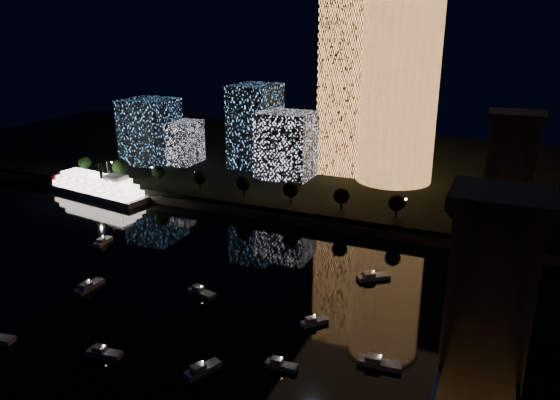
{
  "coord_description": "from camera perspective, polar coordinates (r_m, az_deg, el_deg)",
  "views": [
    {
      "loc": [
        65.8,
        -92.78,
        70.83
      ],
      "look_at": [
        0.23,
        55.0,
        17.52
      ],
      "focal_mm": 35.0,
      "sensor_mm": 36.0,
      "label": 1
    }
  ],
  "objects": [
    {
      "name": "midrise_blocks",
      "position": [
        258.04,
        -6.33,
        6.9
      ],
      "size": [
        92.88,
        39.57,
        38.01
      ],
      "color": "white",
      "rests_on": "far_bank"
    },
    {
      "name": "far_bank",
      "position": [
        270.0,
        9.05,
        3.36
      ],
      "size": [
        420.0,
        160.0,
        5.0
      ],
      "primitive_type": "cube",
      "color": "black",
      "rests_on": "ground"
    },
    {
      "name": "tower_rectangular",
      "position": [
        246.91,
        7.5,
        11.56
      ],
      "size": [
        23.71,
        23.71,
        75.43
      ],
      "primitive_type": "cube",
      "color": "#F79C4F",
      "rests_on": "far_bank"
    },
    {
      "name": "ground",
      "position": [
        134.0,
        -9.97,
        -13.97
      ],
      "size": [
        520.0,
        520.0,
        0.0
      ],
      "primitive_type": "plane",
      "color": "black",
      "rests_on": "ground"
    },
    {
      "name": "motorboats",
      "position": [
        141.7,
        -8.12,
        -11.57
      ],
      "size": [
        107.97,
        73.17,
        2.78
      ],
      "color": "silver",
      "rests_on": "ground"
    },
    {
      "name": "truss_bridge",
      "position": [
        110.87,
        20.79,
        -12.56
      ],
      "size": [
        13.0,
        266.0,
        50.0
      ],
      "color": "navy",
      "rests_on": "ground"
    },
    {
      "name": "esplanade_trees",
      "position": [
        213.86,
        -4.12,
        1.81
      ],
      "size": [
        165.96,
        6.95,
        8.98
      ],
      "color": "black",
      "rests_on": "far_bank"
    },
    {
      "name": "riverboat",
      "position": [
        244.39,
        -18.93,
        1.39
      ],
      "size": [
        54.04,
        18.65,
        15.98
      ],
      "color": "silver",
      "rests_on": "ground"
    },
    {
      "name": "street_lamps",
      "position": [
        220.61,
        -4.02,
        1.93
      ],
      "size": [
        132.7,
        0.7,
        5.65
      ],
      "color": "black",
      "rests_on": "far_bank"
    },
    {
      "name": "seawall",
      "position": [
        199.21,
        3.09,
        -2.14
      ],
      "size": [
        420.0,
        6.0,
        3.0
      ],
      "primitive_type": "cube",
      "color": "#6B5E4C",
      "rests_on": "ground"
    },
    {
      "name": "tower_cylindrical",
      "position": [
        234.57,
        12.31,
        11.13
      ],
      "size": [
        34.0,
        34.0,
        76.56
      ],
      "color": "#F79C4F",
      "rests_on": "far_bank"
    }
  ]
}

